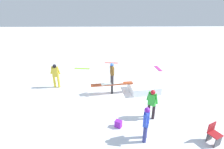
{
  "coord_description": "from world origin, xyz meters",
  "views": [
    {
      "loc": [
        0.2,
        9.61,
        5.39
      ],
      "look_at": [
        0.0,
        0.0,
        1.29
      ],
      "focal_mm": 28.0,
      "sensor_mm": 36.0,
      "label": 1
    }
  ],
  "objects_px": {
    "rail_feature": "(112,85)",
    "bystander_yellow": "(56,75)",
    "loose_snowboard_magenta": "(158,68)",
    "folding_chair": "(214,134)",
    "bystander_green": "(152,103)",
    "loose_snowboard_lime": "(82,69)",
    "main_rider_on_rail": "(112,74)",
    "bystander_blue": "(146,122)",
    "loose_snowboard_coral": "(111,63)",
    "backpack_on_snow": "(118,124)"
  },
  "relations": [
    {
      "from": "folding_chair",
      "to": "bystander_green",
      "type": "bearing_deg",
      "value": 115.16
    },
    {
      "from": "rail_feature",
      "to": "backpack_on_snow",
      "type": "distance_m",
      "value": 3.19
    },
    {
      "from": "rail_feature",
      "to": "backpack_on_snow",
      "type": "xyz_separation_m",
      "value": [
        -0.23,
        3.15,
        -0.42
      ]
    },
    {
      "from": "rail_feature",
      "to": "bystander_green",
      "type": "relative_size",
      "value": 1.7
    },
    {
      "from": "bystander_green",
      "to": "loose_snowboard_lime",
      "type": "bearing_deg",
      "value": -13.56
    },
    {
      "from": "folding_chair",
      "to": "rail_feature",
      "type": "bearing_deg",
      "value": 107.52
    },
    {
      "from": "loose_snowboard_magenta",
      "to": "folding_chair",
      "type": "xyz_separation_m",
      "value": [
        0.03,
        8.42,
        0.4
      ]
    },
    {
      "from": "loose_snowboard_lime",
      "to": "backpack_on_snow",
      "type": "distance_m",
      "value": 7.98
    },
    {
      "from": "backpack_on_snow",
      "to": "bystander_yellow",
      "type": "bearing_deg",
      "value": 163.72
    },
    {
      "from": "folding_chair",
      "to": "backpack_on_snow",
      "type": "xyz_separation_m",
      "value": [
        3.78,
        -1.04,
        -0.24
      ]
    },
    {
      "from": "bystander_blue",
      "to": "backpack_on_snow",
      "type": "height_order",
      "value": "bystander_blue"
    },
    {
      "from": "bystander_yellow",
      "to": "backpack_on_snow",
      "type": "xyz_separation_m",
      "value": [
        -3.9,
        4.09,
        -0.75
      ]
    },
    {
      "from": "loose_snowboard_coral",
      "to": "backpack_on_snow",
      "type": "distance_m",
      "value": 8.93
    },
    {
      "from": "loose_snowboard_coral",
      "to": "bystander_blue",
      "type": "bearing_deg",
      "value": 103.63
    },
    {
      "from": "main_rider_on_rail",
      "to": "bystander_green",
      "type": "relative_size",
      "value": 0.89
    },
    {
      "from": "bystander_green",
      "to": "folding_chair",
      "type": "height_order",
      "value": "bystander_green"
    },
    {
      "from": "main_rider_on_rail",
      "to": "bystander_green",
      "type": "bearing_deg",
      "value": 115.38
    },
    {
      "from": "bystander_yellow",
      "to": "loose_snowboard_lime",
      "type": "xyz_separation_m",
      "value": [
        -1.2,
        -3.41,
        -0.9
      ]
    },
    {
      "from": "loose_snowboard_magenta",
      "to": "folding_chair",
      "type": "height_order",
      "value": "folding_chair"
    },
    {
      "from": "bystander_yellow",
      "to": "bystander_blue",
      "type": "relative_size",
      "value": 1.03
    },
    {
      "from": "loose_snowboard_lime",
      "to": "backpack_on_snow",
      "type": "relative_size",
      "value": 3.85
    },
    {
      "from": "bystander_blue",
      "to": "backpack_on_snow",
      "type": "bearing_deg",
      "value": -108.81
    },
    {
      "from": "bystander_yellow",
      "to": "folding_chair",
      "type": "height_order",
      "value": "bystander_yellow"
    },
    {
      "from": "main_rider_on_rail",
      "to": "folding_chair",
      "type": "xyz_separation_m",
      "value": [
        -4.01,
        4.19,
        -0.93
      ]
    },
    {
      "from": "loose_snowboard_coral",
      "to": "folding_chair",
      "type": "height_order",
      "value": "folding_chair"
    },
    {
      "from": "backpack_on_snow",
      "to": "folding_chair",
      "type": "bearing_deg",
      "value": 14.73
    },
    {
      "from": "main_rider_on_rail",
      "to": "bystander_blue",
      "type": "xyz_separation_m",
      "value": [
        -1.29,
        3.97,
        -0.45
      ]
    },
    {
      "from": "main_rider_on_rail",
      "to": "bystander_green",
      "type": "distance_m",
      "value": 3.14
    },
    {
      "from": "bystander_blue",
      "to": "loose_snowboard_coral",
      "type": "relative_size",
      "value": 1.27
    },
    {
      "from": "bystander_blue",
      "to": "loose_snowboard_coral",
      "type": "distance_m",
      "value": 9.86
    },
    {
      "from": "main_rider_on_rail",
      "to": "backpack_on_snow",
      "type": "xyz_separation_m",
      "value": [
        -0.23,
        3.15,
        -1.17
      ]
    },
    {
      "from": "rail_feature",
      "to": "loose_snowboard_magenta",
      "type": "bearing_deg",
      "value": -141.64
    },
    {
      "from": "main_rider_on_rail",
      "to": "bystander_yellow",
      "type": "xyz_separation_m",
      "value": [
        3.67,
        -0.95,
        -0.43
      ]
    },
    {
      "from": "rail_feature",
      "to": "folding_chair",
      "type": "height_order",
      "value": "folding_chair"
    },
    {
      "from": "bystander_blue",
      "to": "loose_snowboard_lime",
      "type": "height_order",
      "value": "bystander_blue"
    },
    {
      "from": "loose_snowboard_magenta",
      "to": "backpack_on_snow",
      "type": "relative_size",
      "value": 3.65
    },
    {
      "from": "main_rider_on_rail",
      "to": "folding_chair",
      "type": "height_order",
      "value": "main_rider_on_rail"
    },
    {
      "from": "rail_feature",
      "to": "bystander_yellow",
      "type": "relative_size",
      "value": 1.61
    },
    {
      "from": "loose_snowboard_lime",
      "to": "backpack_on_snow",
      "type": "height_order",
      "value": "backpack_on_snow"
    },
    {
      "from": "main_rider_on_rail",
      "to": "folding_chair",
      "type": "relative_size",
      "value": 1.56
    },
    {
      "from": "main_rider_on_rail",
      "to": "bystander_blue",
      "type": "distance_m",
      "value": 4.19
    },
    {
      "from": "main_rider_on_rail",
      "to": "backpack_on_snow",
      "type": "distance_m",
      "value": 3.37
    },
    {
      "from": "folding_chair",
      "to": "backpack_on_snow",
      "type": "bearing_deg",
      "value": 138.4
    },
    {
      "from": "rail_feature",
      "to": "loose_snowboard_lime",
      "type": "xyz_separation_m",
      "value": [
        2.47,
        -4.35,
        -0.58
      ]
    },
    {
      "from": "bystander_yellow",
      "to": "bystander_green",
      "type": "relative_size",
      "value": 1.06
    },
    {
      "from": "bystander_green",
      "to": "backpack_on_snow",
      "type": "relative_size",
      "value": 4.52
    },
    {
      "from": "bystander_yellow",
      "to": "bystander_blue",
      "type": "distance_m",
      "value": 6.98
    },
    {
      "from": "main_rider_on_rail",
      "to": "loose_snowboard_coral",
      "type": "relative_size",
      "value": 1.11
    },
    {
      "from": "rail_feature",
      "to": "bystander_blue",
      "type": "bearing_deg",
      "value": 100.0
    },
    {
      "from": "loose_snowboard_magenta",
      "to": "folding_chair",
      "type": "relative_size",
      "value": 1.41
    }
  ]
}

